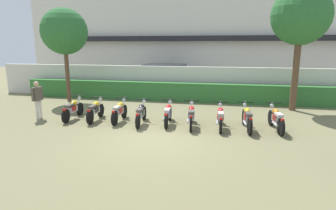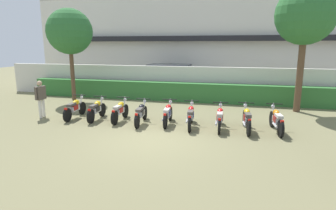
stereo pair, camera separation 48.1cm
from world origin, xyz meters
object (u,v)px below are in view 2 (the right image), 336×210
tree_near_inspector (70,32)px  motorcycle_in_row_4 (168,114)px  motorcycle_in_row_3 (141,113)px  motorcycle_in_row_2 (120,111)px  motorcycle_in_row_7 (247,119)px  inspector_person (41,96)px  tree_far_side (306,16)px  parked_car (172,79)px  motorcycle_in_row_5 (191,116)px  motorcycle_in_row_1 (96,110)px  motorcycle_in_row_8 (276,120)px  motorcycle_in_row_6 (220,118)px  motorcycle_in_row_0 (75,108)px

tree_near_inspector → motorcycle_in_row_4: bearing=-29.3°
motorcycle_in_row_3 → motorcycle_in_row_4: bearing=-86.2°
motorcycle_in_row_2 → motorcycle_in_row_7: 5.12m
motorcycle_in_row_3 → inspector_person: (-4.57, -0.09, 0.52)m
tree_far_side → inspector_person: 12.28m
motorcycle_in_row_3 → parked_car: bearing=-1.9°
motorcycle_in_row_5 → inspector_person: inspector_person is taller
motorcycle_in_row_1 → motorcycle_in_row_8: (7.22, 0.05, 0.01)m
tree_far_side → motorcycle_in_row_4: size_ratio=3.21×
tree_near_inspector → tree_far_side: tree_far_side is taller
tree_near_inspector → motorcycle_in_row_2: bearing=-39.3°
tree_far_side → motorcycle_in_row_6: bearing=-131.5°
motorcycle_in_row_6 → motorcycle_in_row_7: motorcycle_in_row_7 is taller
parked_car → motorcycle_in_row_8: (5.75, -7.56, -0.48)m
tree_far_side → motorcycle_in_row_2: bearing=-153.9°
tree_far_side → inspector_person: tree_far_side is taller
motorcycle_in_row_0 → motorcycle_in_row_6: (6.24, -0.12, -0.00)m
motorcycle_in_row_2 → motorcycle_in_row_7: size_ratio=0.92×
tree_near_inspector → motorcycle_in_row_6: tree_near_inspector is taller
motorcycle_in_row_1 → inspector_person: size_ratio=1.11×
motorcycle_in_row_6 → inspector_person: size_ratio=1.16×
motorcycle_in_row_0 → motorcycle_in_row_1: (1.06, -0.04, 0.00)m
motorcycle_in_row_1 → motorcycle_in_row_4: 3.11m
tree_far_side → motorcycle_in_row_1: 10.16m
motorcycle_in_row_2 → motorcycle_in_row_3: bearing=-102.7°
motorcycle_in_row_0 → motorcycle_in_row_3: (3.10, -0.17, -0.00)m
motorcycle_in_row_0 → motorcycle_in_row_3: motorcycle_in_row_0 is taller
motorcycle_in_row_2 → motorcycle_in_row_7: bearing=-93.4°
motorcycle_in_row_1 → inspector_person: inspector_person is taller
motorcycle_in_row_8 → motorcycle_in_row_5: bearing=85.5°
motorcycle_in_row_7 → parked_car: bearing=26.3°
motorcycle_in_row_2 → motorcycle_in_row_3: size_ratio=0.94×
parked_car → motorcycle_in_row_2: parked_car is taller
tree_far_side → parked_car: bearing=151.5°
tree_near_inspector → motorcycle_in_row_4: tree_near_inspector is taller
motorcycle_in_row_5 → tree_near_inspector: bearing=57.1°
parked_car → motorcycle_in_row_5: 8.12m
parked_car → motorcycle_in_row_6: (3.71, -7.68, -0.50)m
motorcycle_in_row_1 → tree_near_inspector: bearing=38.3°
tree_far_side → motorcycle_in_row_6: 6.47m
motorcycle_in_row_2 → motorcycle_in_row_3: motorcycle_in_row_2 is taller
motorcycle_in_row_7 → inspector_person: (-8.70, -0.15, 0.50)m
motorcycle_in_row_5 → motorcycle_in_row_7: motorcycle_in_row_7 is taller
motorcycle_in_row_2 → motorcycle_in_row_8: bearing=-92.2°
parked_car → motorcycle_in_row_6: parked_car is taller
tree_far_side → motorcycle_in_row_8: tree_far_side is taller
tree_far_side → motorcycle_in_row_4: 7.69m
motorcycle_in_row_4 → motorcycle_in_row_5: 0.96m
parked_car → motorcycle_in_row_2: (-0.42, -7.55, -0.49)m
parked_car → motorcycle_in_row_0: 7.99m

